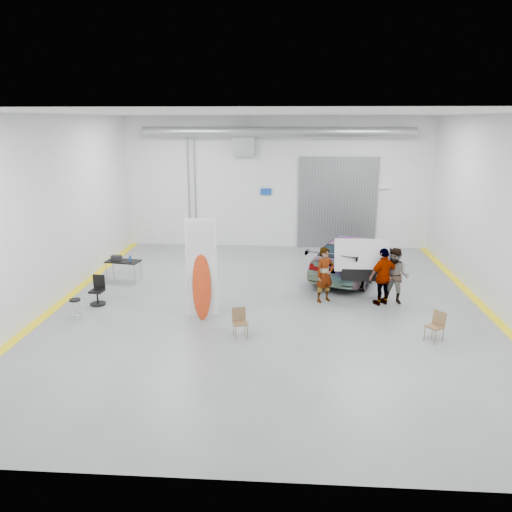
# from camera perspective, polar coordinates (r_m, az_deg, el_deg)

# --- Properties ---
(ground) EXTENTS (16.00, 16.00, 0.00)m
(ground) POSITION_cam_1_polar(r_m,az_deg,el_deg) (16.11, 1.55, -5.86)
(ground) COLOR slate
(ground) RESTS_ON ground
(room_shell) EXTENTS (14.02, 16.18, 6.01)m
(room_shell) POSITION_cam_1_polar(r_m,az_deg,el_deg) (17.31, 2.74, 9.55)
(room_shell) COLOR silver
(room_shell) RESTS_ON ground
(sedan_car) EXTENTS (4.13, 5.72, 1.54)m
(sedan_car) POSITION_cam_1_polar(r_m,az_deg,el_deg) (19.45, 10.96, 0.01)
(sedan_car) COLOR white
(sedan_car) RESTS_ON ground
(person_a) EXTENTS (0.80, 0.73, 1.84)m
(person_a) POSITION_cam_1_polar(r_m,az_deg,el_deg) (16.47, 7.86, -2.12)
(person_a) COLOR brown
(person_a) RESTS_ON ground
(person_b) EXTENTS (1.12, 1.04, 1.84)m
(person_b) POSITION_cam_1_polar(r_m,az_deg,el_deg) (16.79, 15.65, -2.22)
(person_b) COLOR teal
(person_b) RESTS_ON ground
(person_c) EXTENTS (1.18, 0.93, 1.89)m
(person_c) POSITION_cam_1_polar(r_m,az_deg,el_deg) (16.55, 14.35, -2.29)
(person_c) COLOR #A56737
(person_c) RESTS_ON ground
(surfboard_display) EXTENTS (0.93, 0.33, 3.28)m
(surfboard_display) POSITION_cam_1_polar(r_m,az_deg,el_deg) (14.84, -6.39, -2.40)
(surfboard_display) COLOR white
(surfboard_display) RESTS_ON ground
(folding_chair_near) EXTENTS (0.48, 0.51, 0.81)m
(folding_chair_near) POSITION_cam_1_polar(r_m,az_deg,el_deg) (13.91, -1.80, -8.27)
(folding_chair_near) COLOR brown
(folding_chair_near) RESTS_ON ground
(folding_chair_far) EXTENTS (0.54, 0.64, 0.83)m
(folding_chair_far) POSITION_cam_1_polar(r_m,az_deg,el_deg) (14.48, 19.66, -8.21)
(folding_chair_far) COLOR brown
(folding_chair_far) RESTS_ON ground
(shop_stool) EXTENTS (0.34, 0.34, 0.67)m
(shop_stool) POSITION_cam_1_polar(r_m,az_deg,el_deg) (15.91, -19.90, -5.81)
(shop_stool) COLOR black
(shop_stool) RESTS_ON ground
(work_table) EXTENTS (1.32, 0.81, 1.01)m
(work_table) POSITION_cam_1_polar(r_m,az_deg,el_deg) (19.07, -15.14, -0.52)
(work_table) COLOR gray
(work_table) RESTS_ON ground
(office_chair) EXTENTS (0.50, 0.50, 0.94)m
(office_chair) POSITION_cam_1_polar(r_m,az_deg,el_deg) (17.02, -17.64, -3.94)
(office_chair) COLOR black
(office_chair) RESTS_ON ground
(trunk_lid) EXTENTS (1.79, 1.09, 0.04)m
(trunk_lid) POSITION_cam_1_polar(r_m,az_deg,el_deg) (16.95, 12.05, 0.43)
(trunk_lid) COLOR silver
(trunk_lid) RESTS_ON sedan_car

